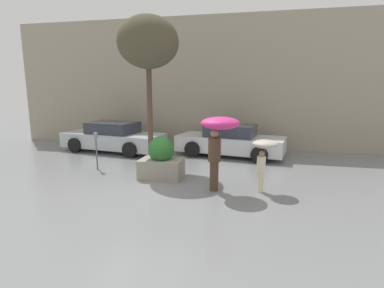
{
  "coord_description": "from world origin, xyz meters",
  "views": [
    {
      "loc": [
        3.09,
        -7.49,
        2.81
      ],
      "look_at": [
        1.07,
        1.6,
        1.05
      ],
      "focal_mm": 28.0,
      "sensor_mm": 36.0,
      "label": 1
    }
  ],
  "objects_px": {
    "person_child": "(264,151)",
    "person_adult": "(219,133)",
    "parked_car_far": "(113,138)",
    "parking_meter": "(96,143)",
    "street_tree": "(148,43)",
    "parked_car_near": "(230,141)",
    "planter_box": "(161,161)"
  },
  "relations": [
    {
      "from": "person_child",
      "to": "person_adult",
      "type": "bearing_deg",
      "value": 150.48
    },
    {
      "from": "person_child",
      "to": "parked_car_far",
      "type": "xyz_separation_m",
      "value": [
        -6.49,
        4.06,
        -0.52
      ]
    },
    {
      "from": "parked_car_far",
      "to": "parking_meter",
      "type": "relative_size",
      "value": 3.66
    },
    {
      "from": "person_adult",
      "to": "street_tree",
      "type": "relative_size",
      "value": 0.4
    },
    {
      "from": "person_child",
      "to": "parked_car_near",
      "type": "xyz_separation_m",
      "value": [
        -1.29,
        4.29,
        -0.52
      ]
    },
    {
      "from": "parked_car_far",
      "to": "parked_car_near",
      "type": "bearing_deg",
      "value": -78.86
    },
    {
      "from": "person_adult",
      "to": "parked_car_far",
      "type": "distance_m",
      "value": 6.88
    },
    {
      "from": "planter_box",
      "to": "parking_meter",
      "type": "distance_m",
      "value": 2.59
    },
    {
      "from": "planter_box",
      "to": "street_tree",
      "type": "xyz_separation_m",
      "value": [
        -0.8,
        1.24,
        3.71
      ]
    },
    {
      "from": "street_tree",
      "to": "parking_meter",
      "type": "distance_m",
      "value": 3.83
    },
    {
      "from": "planter_box",
      "to": "parked_car_near",
      "type": "relative_size",
      "value": 0.29
    },
    {
      "from": "person_adult",
      "to": "parked_car_near",
      "type": "bearing_deg",
      "value": 102.12
    },
    {
      "from": "person_child",
      "to": "parking_meter",
      "type": "distance_m",
      "value": 5.72
    },
    {
      "from": "planter_box",
      "to": "street_tree",
      "type": "distance_m",
      "value": 3.99
    },
    {
      "from": "person_adult",
      "to": "parking_meter",
      "type": "height_order",
      "value": "person_adult"
    },
    {
      "from": "planter_box",
      "to": "parking_meter",
      "type": "relative_size",
      "value": 1.02
    },
    {
      "from": "street_tree",
      "to": "planter_box",
      "type": "bearing_deg",
      "value": -57.15
    },
    {
      "from": "planter_box",
      "to": "street_tree",
      "type": "height_order",
      "value": "street_tree"
    },
    {
      "from": "planter_box",
      "to": "person_child",
      "type": "height_order",
      "value": "person_child"
    },
    {
      "from": "person_child",
      "to": "street_tree",
      "type": "height_order",
      "value": "street_tree"
    },
    {
      "from": "parked_car_far",
      "to": "planter_box",
      "type": "bearing_deg",
      "value": -126.95
    },
    {
      "from": "person_child",
      "to": "parking_meter",
      "type": "bearing_deg",
      "value": 129.3
    },
    {
      "from": "person_adult",
      "to": "parking_meter",
      "type": "distance_m",
      "value": 4.65
    },
    {
      "from": "person_adult",
      "to": "parked_car_far",
      "type": "xyz_separation_m",
      "value": [
        -5.29,
        4.28,
        -1.01
      ]
    },
    {
      "from": "parking_meter",
      "to": "person_child",
      "type": "bearing_deg",
      "value": -10.97
    },
    {
      "from": "person_child",
      "to": "parking_meter",
      "type": "height_order",
      "value": "person_child"
    },
    {
      "from": "planter_box",
      "to": "person_adult",
      "type": "height_order",
      "value": "person_adult"
    },
    {
      "from": "planter_box",
      "to": "person_child",
      "type": "bearing_deg",
      "value": -10.87
    },
    {
      "from": "planter_box",
      "to": "person_adult",
      "type": "bearing_deg",
      "value": -23.16
    },
    {
      "from": "parked_car_near",
      "to": "parked_car_far",
      "type": "height_order",
      "value": "same"
    },
    {
      "from": "person_adult",
      "to": "parked_car_near",
      "type": "height_order",
      "value": "person_adult"
    },
    {
      "from": "person_adult",
      "to": "parked_car_far",
      "type": "height_order",
      "value": "person_adult"
    }
  ]
}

